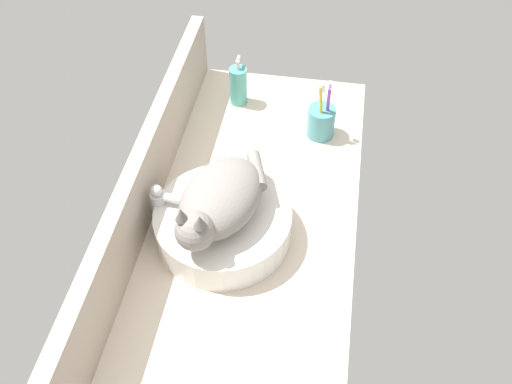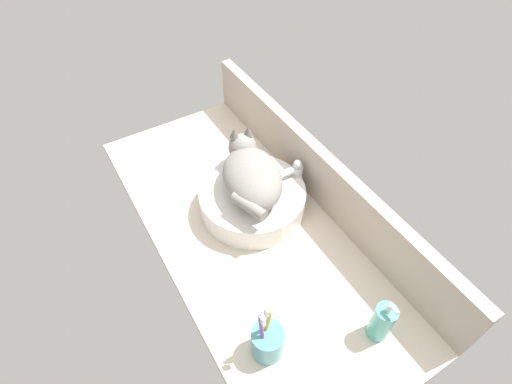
% 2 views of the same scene
% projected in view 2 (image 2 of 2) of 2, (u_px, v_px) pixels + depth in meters
% --- Properties ---
extents(ground_plane, '(1.20, 0.54, 0.04)m').
position_uv_depth(ground_plane, '(249.00, 230.00, 1.23)').
color(ground_plane, beige).
extents(backsplash_panel, '(1.20, 0.04, 0.19)m').
position_uv_depth(backsplash_panel, '(318.00, 174.00, 1.24)').
color(backsplash_panel, '#AD9E8E').
rests_on(backsplash_panel, ground_plane).
extents(sink_basin, '(0.33, 0.33, 0.08)m').
position_uv_depth(sink_basin, '(252.00, 199.00, 1.24)').
color(sink_basin, silver).
rests_on(sink_basin, ground_plane).
extents(cat, '(0.31, 0.23, 0.14)m').
position_uv_depth(cat, '(251.00, 174.00, 1.17)').
color(cat, gray).
rests_on(cat, sink_basin).
extents(faucet, '(0.04, 0.12, 0.14)m').
position_uv_depth(faucet, '(293.00, 177.00, 1.26)').
color(faucet, silver).
rests_on(faucet, ground_plane).
extents(soap_dispenser, '(0.05, 0.05, 0.15)m').
position_uv_depth(soap_dispenser, '(382.00, 322.00, 0.95)').
color(soap_dispenser, teal).
rests_on(soap_dispenser, ground_plane).
extents(toothbrush_cup, '(0.08, 0.08, 0.19)m').
position_uv_depth(toothbrush_cup, '(267.00, 341.00, 0.93)').
color(toothbrush_cup, teal).
rests_on(toothbrush_cup, ground_plane).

